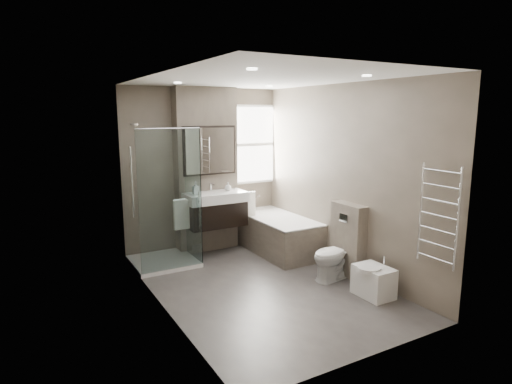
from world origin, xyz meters
TOP-DOWN VIEW (x-y plane):
  - room at (0.00, 0.00)m, footprint 2.70×3.90m
  - vanity_pier at (0.00, 1.77)m, footprint 1.00×0.25m
  - vanity at (0.00, 1.43)m, footprint 0.95×0.47m
  - mirror_cabinet at (0.00, 1.61)m, footprint 0.86×0.08m
  - towel_left at (-0.56, 1.40)m, footprint 0.24×0.06m
  - towel_right at (0.56, 1.40)m, footprint 0.24×0.06m
  - shower_enclosure at (-0.75, 1.35)m, footprint 0.90×0.90m
  - bathtub at (0.92, 1.10)m, footprint 0.75×1.60m
  - window at (0.90, 1.88)m, footprint 0.98×0.06m
  - toilet at (0.97, -0.27)m, footprint 0.72×0.47m
  - cistern_box at (1.21, -0.25)m, footprint 0.19×0.55m
  - bidet at (1.01, -0.94)m, footprint 0.40×0.46m
  - towel_radiator at (1.25, -1.60)m, footprint 0.03×0.49m
  - soap_bottle_a at (-0.32, 1.40)m, footprint 0.09×0.09m
  - soap_bottle_b at (0.23, 1.46)m, footprint 0.11×0.11m

SIDE VIEW (x-z plane):
  - bidet at x=1.01m, z-range -0.05..0.44m
  - bathtub at x=0.92m, z-range 0.03..0.60m
  - toilet at x=0.97m, z-range 0.00..0.68m
  - shower_enclosure at x=-0.75m, z-range -0.51..1.49m
  - cistern_box at x=1.21m, z-range 0.00..1.00m
  - towel_left at x=-0.56m, z-range 0.50..0.94m
  - towel_right at x=0.56m, z-range 0.50..0.94m
  - vanity at x=0.00m, z-range 0.41..1.07m
  - soap_bottle_b at x=0.23m, z-range 1.00..1.14m
  - soap_bottle_a at x=-0.32m, z-range 1.00..1.19m
  - towel_radiator at x=1.25m, z-range 0.57..1.67m
  - room at x=0.00m, z-range -0.05..2.65m
  - vanity_pier at x=0.00m, z-range 0.00..2.60m
  - mirror_cabinet at x=0.00m, z-range 1.25..2.01m
  - window at x=0.90m, z-range 1.01..2.34m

